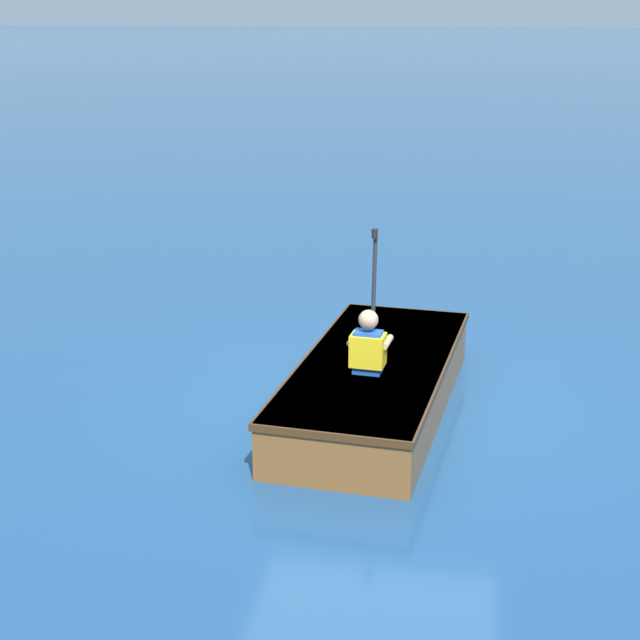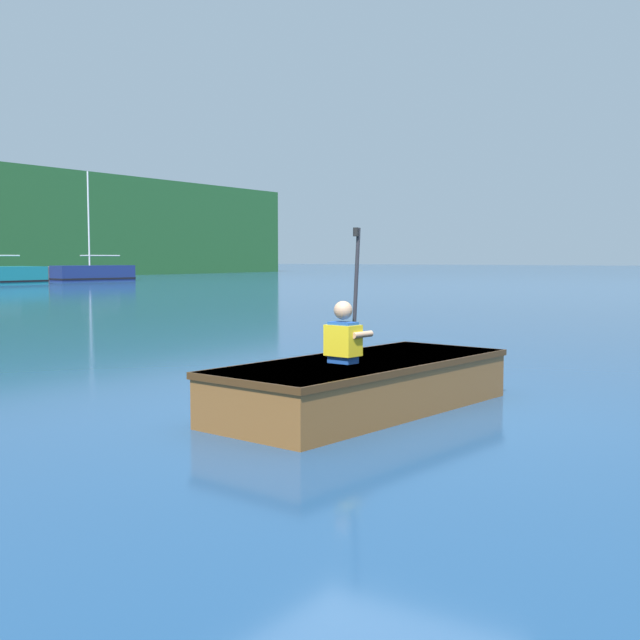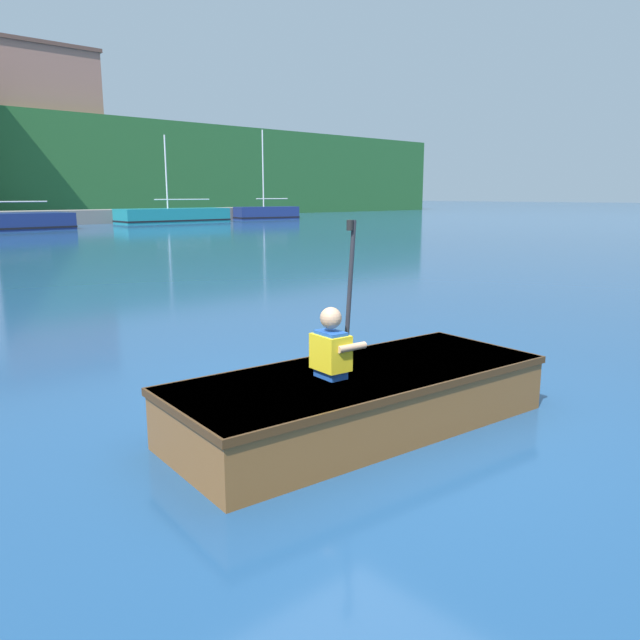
% 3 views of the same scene
% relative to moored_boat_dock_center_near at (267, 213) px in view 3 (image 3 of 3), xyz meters
% --- Properties ---
extents(ground_plane, '(300.00, 300.00, 0.00)m').
position_rel_moored_boat_dock_center_near_xyz_m(ground_plane, '(-26.44, -35.31, -0.48)').
color(ground_plane, navy).
extents(waterfront_tower_far, '(11.59, 7.10, 13.40)m').
position_rel_moored_boat_dock_center_near_xyz_m(waterfront_tower_far, '(-12.53, 16.01, 6.23)').
color(waterfront_tower_far, '#9E6B5B').
rests_on(waterfront_tower_far, ground).
extents(moored_boat_dock_center_near, '(5.19, 2.54, 6.67)m').
position_rel_moored_boat_dock_center_near_xyz_m(moored_boat_dock_center_near, '(0.00, 0.00, 0.00)').
color(moored_boat_dock_center_near, navy).
rests_on(moored_boat_dock_center_near, ground).
extents(moored_boat_dock_east_inner, '(7.76, 2.85, 5.80)m').
position_rel_moored_boat_dock_center_near_xyz_m(moored_boat_dock_east_inner, '(-8.13, -0.02, -0.02)').
color(moored_boat_dock_east_inner, '#197A84').
rests_on(moored_boat_dock_east_inner, ground).
extents(rowboat_foreground, '(3.43, 1.60, 0.49)m').
position_rel_moored_boat_dock_center_near_xyz_m(rowboat_foreground, '(-26.50, -35.33, -0.21)').
color(rowboat_foreground, brown).
rests_on(rowboat_foreground, ground).
extents(person_paddler, '(0.36, 0.38, 1.23)m').
position_rel_moored_boat_dock_center_near_xyz_m(person_paddler, '(-26.86, -35.29, 0.26)').
color(person_paddler, '#1E4CA5').
rests_on(person_paddler, rowboat_foreground).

